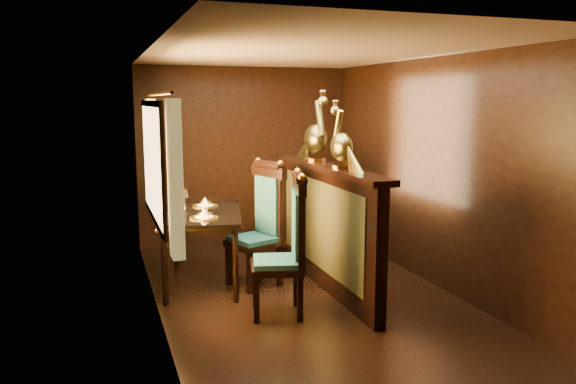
{
  "coord_description": "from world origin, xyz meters",
  "views": [
    {
      "loc": [
        -1.99,
        -5.23,
        2.04
      ],
      "look_at": [
        -0.14,
        0.19,
        1.1
      ],
      "focal_mm": 35.0,
      "sensor_mm": 36.0,
      "label": 1
    }
  ],
  "objects_px": {
    "chair_left": "(290,241)",
    "chair_right": "(263,219)",
    "peacock_right": "(316,126)",
    "dining_table": "(201,218)",
    "peacock_left": "(342,134)"
  },
  "relations": [
    {
      "from": "dining_table",
      "to": "chair_right",
      "type": "relative_size",
      "value": 1.1
    },
    {
      "from": "dining_table",
      "to": "chair_right",
      "type": "xyz_separation_m",
      "value": [
        0.66,
        -0.17,
        -0.02
      ]
    },
    {
      "from": "chair_left",
      "to": "peacock_right",
      "type": "relative_size",
      "value": 1.77
    },
    {
      "from": "chair_right",
      "to": "peacock_left",
      "type": "height_order",
      "value": "peacock_left"
    },
    {
      "from": "chair_left",
      "to": "chair_right",
      "type": "height_order",
      "value": "chair_right"
    },
    {
      "from": "peacock_right",
      "to": "peacock_left",
      "type": "bearing_deg",
      "value": -90.0
    },
    {
      "from": "chair_left",
      "to": "peacock_left",
      "type": "relative_size",
      "value": 2.05
    },
    {
      "from": "peacock_right",
      "to": "dining_table",
      "type": "bearing_deg",
      "value": 170.43
    },
    {
      "from": "dining_table",
      "to": "chair_left",
      "type": "relative_size",
      "value": 1.11
    },
    {
      "from": "chair_right",
      "to": "dining_table",
      "type": "bearing_deg",
      "value": 145.1
    },
    {
      "from": "chair_left",
      "to": "peacock_right",
      "type": "bearing_deg",
      "value": 70.72
    },
    {
      "from": "peacock_left",
      "to": "chair_left",
      "type": "bearing_deg",
      "value": -158.29
    },
    {
      "from": "chair_left",
      "to": "chair_right",
      "type": "distance_m",
      "value": 0.99
    },
    {
      "from": "dining_table",
      "to": "chair_right",
      "type": "height_order",
      "value": "chair_right"
    },
    {
      "from": "chair_left",
      "to": "peacock_left",
      "type": "distance_m",
      "value": 1.18
    }
  ]
}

